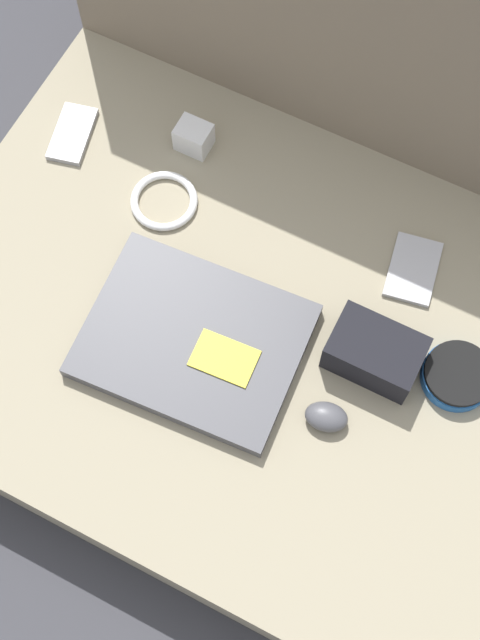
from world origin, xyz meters
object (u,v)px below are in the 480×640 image
Objects in this scene: speaker_puck at (457,376)px; charger_brick at (194,137)px; laptop at (194,340)px; camera_pouch at (375,353)px; phone_black at (72,134)px; computer_mouse at (326,417)px; phone_silver at (413,269)px.

speaker_puck is 0.55m from charger_brick.
laptop is 0.26m from camera_pouch.
charger_brick is (0.18, 0.07, 0.02)m from phone_black.
computer_mouse reaches higher than speaker_puck.
laptop is 3.19× the size of speaker_puck.
camera_pouch reaches higher than charger_brick.
charger_brick is (-0.40, 0.05, 0.02)m from phone_silver.
phone_black is (-0.34, 0.23, -0.01)m from laptop.
speaker_puck is 0.86× the size of phone_silver.
computer_mouse is at bearing -101.51° from camera_pouch.
charger_brick is (-0.40, 0.21, -0.01)m from camera_pouch.
phone_black is at bearing 172.45° from phone_silver.
computer_mouse is 1.30× the size of charger_brick.
phone_silver is 0.58m from phone_black.
camera_pouch is 2.44× the size of charger_brick.
computer_mouse is at bearing -37.09° from phone_black.
camera_pouch is at bearing -27.16° from charger_brick.
computer_mouse is at bearing -39.97° from charger_brick.
laptop is 2.49× the size of camera_pouch.
computer_mouse reaches higher than phone_silver.
computer_mouse is (0.22, -0.02, 0.00)m from laptop.
phone_silver is (0.24, 0.25, -0.01)m from laptop.
phone_silver is at bearing -10.96° from phone_black.
computer_mouse is 0.60× the size of phone_black.
computer_mouse reaches higher than phone_black.
charger_brick reaches higher than speaker_puck.
phone_black is 2.17× the size of charger_brick.
computer_mouse is 0.53× the size of camera_pouch.
phone_black is 0.20m from charger_brick.
camera_pouch is at bearing -99.01° from phone_silver.
phone_silver is at bearing -6.62° from charger_brick.
speaker_puck is at bearing -22.03° from phone_black.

